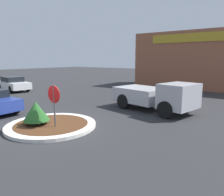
% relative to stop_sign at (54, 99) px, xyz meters
% --- Properties ---
extents(ground_plane, '(120.00, 120.00, 0.00)m').
position_rel_stop_sign_xyz_m(ground_plane, '(-0.54, 0.19, -1.49)').
color(ground_plane, '#2D2D30').
extents(traffic_island, '(4.38, 4.38, 0.16)m').
position_rel_stop_sign_xyz_m(traffic_island, '(-0.54, 0.19, -1.41)').
color(traffic_island, silver).
rests_on(traffic_island, ground_plane).
extents(stop_sign, '(0.82, 0.07, 2.14)m').
position_rel_stop_sign_xyz_m(stop_sign, '(0.00, 0.00, 0.00)').
color(stop_sign, '#4C4C51').
rests_on(stop_sign, ground_plane).
extents(island_shrub, '(1.27, 1.27, 1.13)m').
position_rel_stop_sign_xyz_m(island_shrub, '(-1.07, -0.28, -0.68)').
color(island_shrub, brown).
rests_on(island_shrub, traffic_island).
extents(utility_truck, '(5.70, 3.29, 1.91)m').
position_rel_stop_sign_xyz_m(utility_truck, '(2.12, 6.37, -0.50)').
color(utility_truck, '#B2B2B7').
rests_on(utility_truck, ground_plane).
extents(storefront_building, '(15.58, 6.07, 6.30)m').
position_rel_stop_sign_xyz_m(storefront_building, '(1.87, 20.27, 1.66)').
color(storefront_building, '#93563D').
rests_on(storefront_building, ground_plane).
extents(parked_sedan_white, '(4.89, 2.52, 1.48)m').
position_rel_stop_sign_xyz_m(parked_sedan_white, '(-13.89, 5.76, -0.74)').
color(parked_sedan_white, silver).
rests_on(parked_sedan_white, ground_plane).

